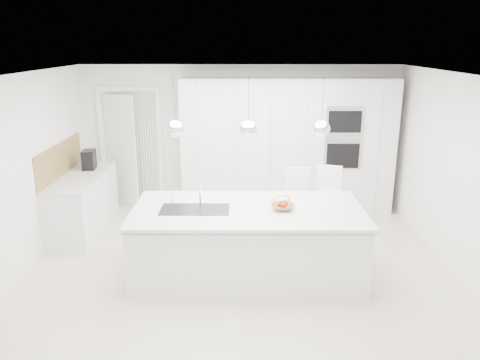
{
  "coord_description": "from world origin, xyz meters",
  "views": [
    {
      "loc": [
        0.03,
        -5.67,
        2.87
      ],
      "look_at": [
        0.0,
        0.3,
        1.1
      ],
      "focal_mm": 35.0,
      "sensor_mm": 36.0,
      "label": 1
    }
  ],
  "objects_px": {
    "island_base": "(248,245)",
    "fruit_bowl": "(283,207)",
    "espresso_machine": "(89,160)",
    "bar_stool_right": "(329,208)",
    "bar_stool_left": "(297,210)"
  },
  "relations": [
    {
      "from": "island_base",
      "to": "fruit_bowl",
      "type": "distance_m",
      "value": 0.66
    },
    {
      "from": "island_base",
      "to": "espresso_machine",
      "type": "bearing_deg",
      "value": 143.13
    },
    {
      "from": "espresso_machine",
      "to": "bar_stool_right",
      "type": "distance_m",
      "value": 3.86
    },
    {
      "from": "island_base",
      "to": "bar_stool_left",
      "type": "bearing_deg",
      "value": 51.24
    },
    {
      "from": "island_base",
      "to": "espresso_machine",
      "type": "height_order",
      "value": "espresso_machine"
    },
    {
      "from": "bar_stool_left",
      "to": "bar_stool_right",
      "type": "bearing_deg",
      "value": 2.02
    },
    {
      "from": "island_base",
      "to": "fruit_bowl",
      "type": "bearing_deg",
      "value": 0.85
    },
    {
      "from": "bar_stool_left",
      "to": "bar_stool_right",
      "type": "relative_size",
      "value": 0.98
    },
    {
      "from": "espresso_machine",
      "to": "bar_stool_left",
      "type": "bearing_deg",
      "value": -22.58
    },
    {
      "from": "island_base",
      "to": "bar_stool_right",
      "type": "xyz_separation_m",
      "value": [
        1.18,
        0.96,
        0.15
      ]
    },
    {
      "from": "espresso_machine",
      "to": "bar_stool_left",
      "type": "relative_size",
      "value": 0.27
    },
    {
      "from": "island_base",
      "to": "fruit_bowl",
      "type": "relative_size",
      "value": 9.83
    },
    {
      "from": "espresso_machine",
      "to": "bar_stool_right",
      "type": "bearing_deg",
      "value": -19.62
    },
    {
      "from": "fruit_bowl",
      "to": "espresso_machine",
      "type": "bearing_deg",
      "value": 147.37
    },
    {
      "from": "espresso_machine",
      "to": "bar_stool_right",
      "type": "relative_size",
      "value": 0.27
    }
  ]
}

